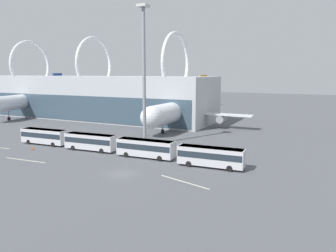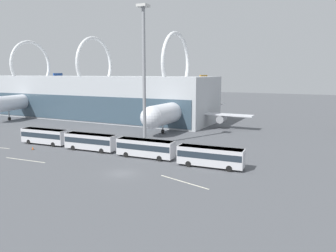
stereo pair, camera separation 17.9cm
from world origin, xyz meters
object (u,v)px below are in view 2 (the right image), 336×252
shuttle_bus_3 (210,156)px  shuttle_bus_0 (44,136)px  shuttle_bus_1 (90,141)px  airliner_at_gate_near (35,100)px  airliner_at_gate_far (184,109)px  traffic_cone_0 (33,148)px  shuttle_bus_2 (145,147)px  floodlight_mast (144,68)px

shuttle_bus_3 → shuttle_bus_0: bearing=175.8°
shuttle_bus_1 → shuttle_bus_3: 25.74m
airliner_at_gate_near → airliner_at_gate_far: size_ratio=0.99×
airliner_at_gate_near → traffic_cone_0: airliner_at_gate_near is taller
shuttle_bus_2 → traffic_cone_0: 24.55m
shuttle_bus_2 → shuttle_bus_0: bearing=177.3°
shuttle_bus_2 → traffic_cone_0: bearing=-171.4°
floodlight_mast → airliner_at_gate_far: bearing=96.3°
shuttle_bus_2 → floodlight_mast: 17.91m
shuttle_bus_0 → shuttle_bus_1: bearing=-3.8°
airliner_at_gate_far → shuttle_bus_3: airliner_at_gate_far is taller
airliner_at_gate_near → airliner_at_gate_far: 59.53m
floodlight_mast → shuttle_bus_3: bearing=-27.4°
shuttle_bus_1 → shuttle_bus_2: bearing=-3.4°
airliner_at_gate_near → shuttle_bus_1: size_ratio=3.79×
shuttle_bus_3 → traffic_cone_0: 37.17m
shuttle_bus_3 → shuttle_bus_2: bearing=174.1°
airliner_at_gate_far → shuttle_bus_0: size_ratio=3.85×
shuttle_bus_1 → floodlight_mast: 18.69m
airliner_at_gate_far → floodlight_mast: (3.09, -27.99, 11.67)m
airliner_at_gate_far → traffic_cone_0: airliner_at_gate_far is taller
shuttle_bus_0 → traffic_cone_0: 5.32m
shuttle_bus_0 → traffic_cone_0: shuttle_bus_0 is taller
traffic_cone_0 → shuttle_bus_2: bearing=11.1°
shuttle_bus_1 → shuttle_bus_3: size_ratio=1.00×
traffic_cone_0 → shuttle_bus_1: bearing=22.8°
shuttle_bus_3 → airliner_at_gate_near: bearing=152.8°
airliner_at_gate_far → floodlight_mast: 30.48m
floodlight_mast → traffic_cone_0: (-18.71, -13.56, -16.29)m
shuttle_bus_0 → shuttle_bus_2: (25.73, -0.06, 0.00)m
shuttle_bus_0 → shuttle_bus_3: 38.61m
airliner_at_gate_far → shuttle_bus_2: airliner_at_gate_far is taller
floodlight_mast → shuttle_bus_0: bearing=-156.7°
airliner_at_gate_near → shuttle_bus_3: (80.79, -35.79, -3.72)m
shuttle_bus_3 → shuttle_bus_1: bearing=175.4°
shuttle_bus_0 → shuttle_bus_2: size_ratio=1.00×
airliner_at_gate_near → floodlight_mast: bearing=55.0°
airliner_at_gate_near → shuttle_bus_2: size_ratio=3.81×
airliner_at_gate_far → shuttle_bus_0: (-17.31, -36.79, -2.96)m
airliner_at_gate_near → shuttle_bus_3: airliner_at_gate_near is taller
shuttle_bus_3 → airliner_at_gate_far: bearing=116.4°
airliner_at_gate_far → shuttle_bus_1: airliner_at_gate_far is taller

